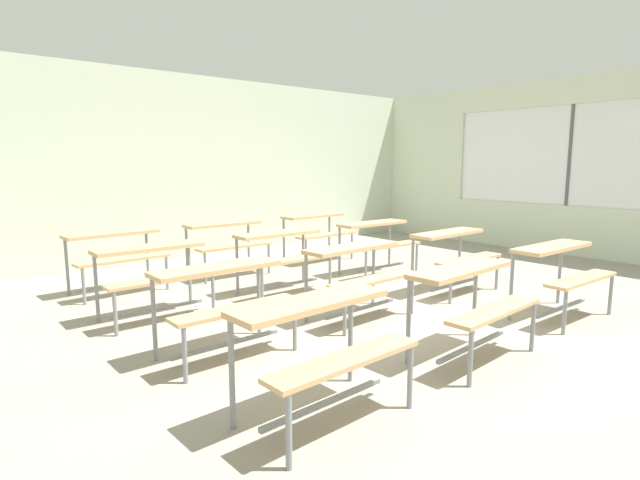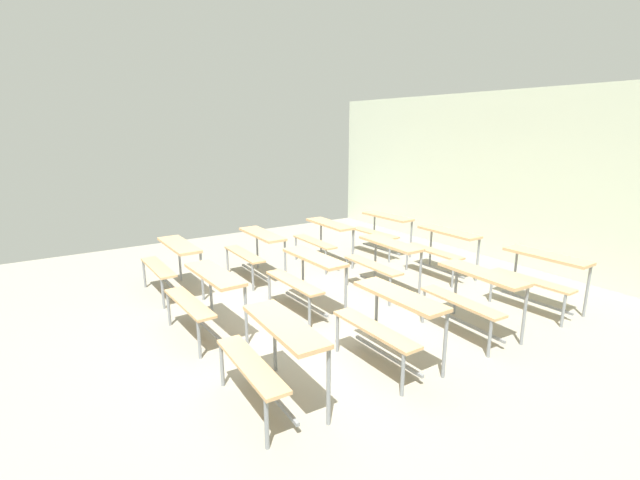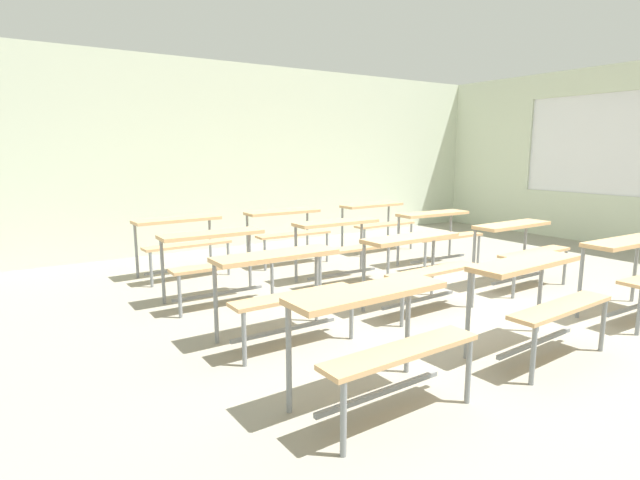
{
  "view_description": "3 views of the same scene",
  "coord_description": "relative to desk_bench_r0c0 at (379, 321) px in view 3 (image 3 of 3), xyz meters",
  "views": [
    {
      "loc": [
        -3.8,
        -3.3,
        1.6
      ],
      "look_at": [
        -0.26,
        0.87,
        0.74
      ],
      "focal_mm": 28.0,
      "sensor_mm": 36.0,
      "label": 1
    },
    {
      "loc": [
        4.48,
        -2.66,
        2.38
      ],
      "look_at": [
        -0.8,
        0.8,
        0.78
      ],
      "focal_mm": 25.12,
      "sensor_mm": 36.0,
      "label": 2
    },
    {
      "loc": [
        -3.8,
        -3.3,
        1.6
      ],
      "look_at": [
        -0.67,
        1.43,
        0.58
      ],
      "focal_mm": 28.0,
      "sensor_mm": 36.0,
      "label": 3
    }
  ],
  "objects": [
    {
      "name": "desk_bench_r3c2",
      "position": [
        3.25,
        3.92,
        0.0
      ],
      "size": [
        1.12,
        0.62,
        0.74
      ],
      "rotation": [
        0.0,
        0.0,
        0.03
      ],
      "color": "tan",
      "rests_on": "ground"
    },
    {
      "name": "desk_bench_r3c0",
      "position": [
        0.06,
        3.95,
        0.0
      ],
      "size": [
        1.13,
        0.65,
        0.74
      ],
      "rotation": [
        0.0,
        0.0,
        0.05
      ],
      "color": "tan",
      "rests_on": "ground"
    },
    {
      "name": "desk_bench_r2c1",
      "position": [
        1.61,
        2.62,
        0.0
      ],
      "size": [
        1.11,
        0.61,
        0.74
      ],
      "rotation": [
        0.0,
        0.0,
        -0.02
      ],
      "color": "tan",
      "rests_on": "ground"
    },
    {
      "name": "desk_bench_r1c1",
      "position": [
        1.61,
        1.3,
        0.0
      ],
      "size": [
        1.12,
        0.62,
        0.74
      ],
      "rotation": [
        0.0,
        0.0,
        0.03
      ],
      "color": "tan",
      "rests_on": "ground"
    },
    {
      "name": "desk_bench_r1c2",
      "position": [
        3.25,
        1.29,
        0.0
      ],
      "size": [
        1.11,
        0.61,
        0.74
      ],
      "rotation": [
        0.0,
        0.0,
        0.01
      ],
      "color": "tan",
      "rests_on": "ground"
    },
    {
      "name": "desk_bench_r0c1",
      "position": [
        1.56,
        -0.04,
        0.0
      ],
      "size": [
        1.13,
        0.64,
        0.74
      ],
      "rotation": [
        0.0,
        0.0,
        0.05
      ],
      "color": "tan",
      "rests_on": "ground"
    },
    {
      "name": "ground",
      "position": [
        1.88,
        1.05,
        -0.59
      ],
      "size": [
        10.0,
        9.0,
        0.05
      ],
      "primitive_type": "cube",
      "color": "gray"
    },
    {
      "name": "desk_bench_r2c2",
      "position": [
        3.25,
        2.58,
        0.0
      ],
      "size": [
        1.13,
        0.64,
        0.74
      ],
      "rotation": [
        0.0,
        0.0,
        -0.05
      ],
      "color": "tan",
      "rests_on": "ground"
    },
    {
      "name": "desk_bench_r3c1",
      "position": [
        1.58,
        3.92,
        0.0
      ],
      "size": [
        1.11,
        0.61,
        0.74
      ],
      "rotation": [
        0.0,
        0.0,
        -0.01
      ],
      "color": "tan",
      "rests_on": "ground"
    },
    {
      "name": "desk_bench_r0c2",
      "position": [
        3.21,
        -0.03,
        0.0
      ],
      "size": [
        1.12,
        0.63,
        0.74
      ],
      "rotation": [
        0.0,
        0.0,
        -0.03
      ],
      "color": "tan",
      "rests_on": "ground"
    },
    {
      "name": "desk_bench_r0c0",
      "position": [
        0.0,
        0.0,
        0.0
      ],
      "size": [
        1.11,
        0.61,
        0.74
      ],
      "rotation": [
        0.0,
        0.0,
        0.02
      ],
      "color": "tan",
      "rests_on": "ground"
    },
    {
      "name": "wall_back",
      "position": [
        1.88,
        5.55,
        0.94
      ],
      "size": [
        10.0,
        0.12,
        3.0
      ],
      "primitive_type": "cube",
      "color": "beige",
      "rests_on": "ground"
    },
    {
      "name": "desk_bench_r2c0",
      "position": [
        0.0,
        2.65,
        0.0
      ],
      "size": [
        1.1,
        0.6,
        0.74
      ],
      "rotation": [
        0.0,
        0.0,
        -0.01
      ],
      "color": "tan",
      "rests_on": "ground"
    },
    {
      "name": "desk_bench_r1c0",
      "position": [
        0.05,
        1.31,
        0.0
      ],
      "size": [
        1.1,
        0.59,
        0.74
      ],
      "rotation": [
        0.0,
        0.0,
        -0.0
      ],
      "color": "tan",
      "rests_on": "ground"
    }
  ]
}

